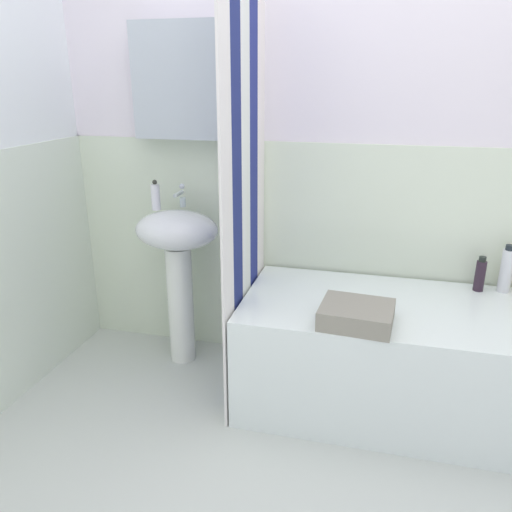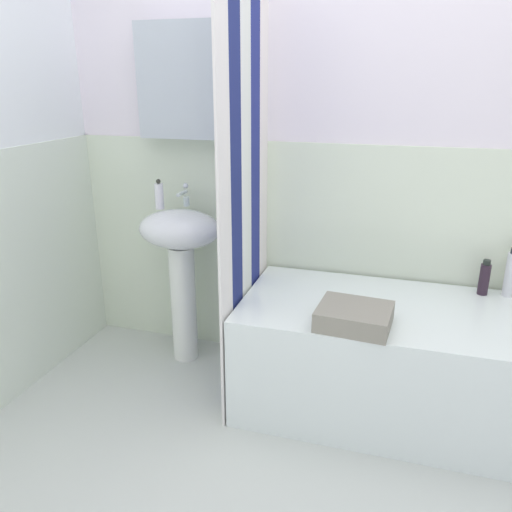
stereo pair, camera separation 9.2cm
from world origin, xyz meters
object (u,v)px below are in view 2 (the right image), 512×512
(soap_dispenser, at_px, (159,196))
(shampoo_bottle, at_px, (512,274))
(bathtub, at_px, (395,360))
(conditioner_bottle, at_px, (484,278))
(sink, at_px, (181,252))
(towel_folded, at_px, (354,316))

(soap_dispenser, relative_size, shampoo_bottle, 0.67)
(bathtub, xyz_separation_m, shampoo_bottle, (0.48, 0.29, 0.38))
(bathtub, height_order, conditioner_bottle, conditioner_bottle)
(sink, distance_m, shampoo_bottle, 1.63)
(bathtub, distance_m, conditioner_bottle, 0.58)
(shampoo_bottle, height_order, conditioner_bottle, shampoo_bottle)
(shampoo_bottle, relative_size, conditioner_bottle, 1.35)
(bathtub, height_order, shampoo_bottle, shampoo_bottle)
(sink, relative_size, conditioner_bottle, 4.96)
(bathtub, xyz_separation_m, conditioner_bottle, (0.37, 0.28, 0.35))
(towel_folded, bearing_deg, sink, 157.75)
(conditioner_bottle, bearing_deg, towel_folded, -137.60)
(conditioner_bottle, relative_size, towel_folded, 0.59)
(soap_dispenser, bearing_deg, sink, -2.61)
(shampoo_bottle, relative_size, towel_folded, 0.79)
(soap_dispenser, distance_m, shampoo_bottle, 1.76)
(bathtub, relative_size, shampoo_bottle, 6.06)
(soap_dispenser, bearing_deg, bathtub, -7.73)
(bathtub, relative_size, conditioner_bottle, 8.21)
(soap_dispenser, xyz_separation_m, conditioner_bottle, (1.62, 0.11, -0.32))
(bathtub, height_order, towel_folded, towel_folded)
(sink, xyz_separation_m, shampoo_bottle, (1.63, 0.13, 0.01))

